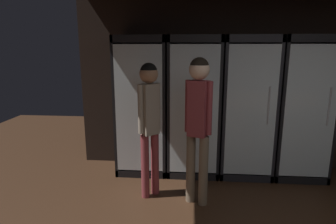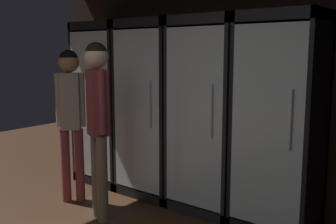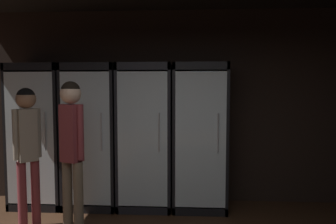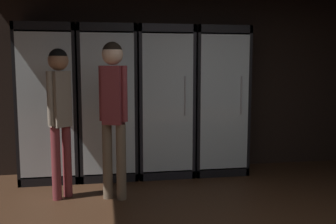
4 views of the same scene
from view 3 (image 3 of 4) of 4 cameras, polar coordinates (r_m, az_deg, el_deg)
wall_back at (r=4.43m, az=2.40°, el=1.04°), size 6.00×0.06×2.80m
cooler_far_left at (r=4.66m, az=-22.97°, el=-4.28°), size 0.73×0.60×2.00m
cooler_left at (r=4.38m, az=-14.09°, el=-4.59°), size 0.73×0.60×2.00m
cooler_center at (r=4.22m, az=-4.28°, el=-4.80°), size 0.73×0.60×2.00m
cooler_right at (r=4.19m, az=6.00°, el=-5.03°), size 0.73×0.60×2.00m
shopper_near at (r=3.49m, az=-17.91°, el=-5.05°), size 0.30×0.23×1.74m
shopper_far at (r=3.86m, az=-25.27°, el=-4.85°), size 0.25×0.25×1.67m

